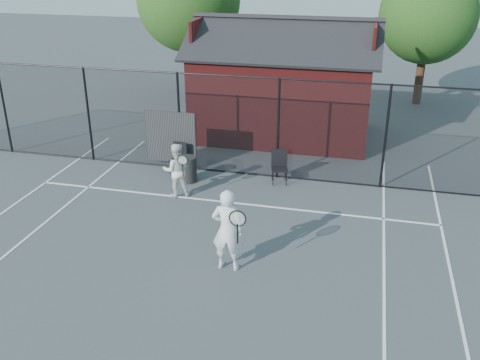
% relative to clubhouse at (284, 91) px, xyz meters
% --- Properties ---
extents(ground, '(80.00, 80.00, 0.00)m').
position_rel_clubhouse_xyz_m(ground, '(-0.50, -9.00, -1.61)').
color(ground, '#4A4F54').
rests_on(ground, ground).
extents(court_lines, '(11.02, 18.00, 0.01)m').
position_rel_clubhouse_xyz_m(court_lines, '(-0.50, -10.32, -1.60)').
color(court_lines, white).
rests_on(court_lines, ground).
extents(fence, '(22.04, 3.00, 3.00)m').
position_rel_clubhouse_xyz_m(fence, '(-0.80, -4.00, -0.16)').
color(fence, black).
rests_on(fence, ground).
extents(clubhouse, '(6.50, 4.36, 4.19)m').
position_rel_clubhouse_xyz_m(clubhouse, '(0.00, 0.00, 0.00)').
color(clubhouse, maroon).
rests_on(clubhouse, ground).
extents(tree_left, '(4.48, 4.48, 6.44)m').
position_rel_clubhouse_xyz_m(tree_left, '(-5.00, 4.50, 2.58)').
color(tree_left, '#332414').
rests_on(tree_left, ground).
extents(tree_right, '(3.97, 3.97, 5.70)m').
position_rel_clubhouse_xyz_m(tree_right, '(5.00, 5.50, 2.10)').
color(tree_right, '#332414').
rests_on(tree_right, ground).
extents(player_front, '(0.82, 0.61, 1.84)m').
position_rel_clubhouse_xyz_m(player_front, '(0.35, -9.08, -0.68)').
color(player_front, white).
rests_on(player_front, ground).
extents(player_back, '(0.90, 0.81, 1.51)m').
position_rel_clubhouse_xyz_m(player_back, '(-1.95, -5.89, -0.85)').
color(player_back, white).
rests_on(player_back, ground).
extents(chair_left, '(0.48, 0.50, 0.91)m').
position_rel_clubhouse_xyz_m(chair_left, '(-2.45, -4.40, -1.15)').
color(chair_left, black).
rests_on(chair_left, ground).
extents(chair_right, '(0.56, 0.58, 0.96)m').
position_rel_clubhouse_xyz_m(chair_right, '(0.64, -4.40, -1.13)').
color(chair_right, black).
rests_on(chair_right, ground).
extents(waste_bin, '(0.58, 0.58, 0.75)m').
position_rel_clubhouse_xyz_m(waste_bin, '(-1.97, -4.90, -1.23)').
color(waste_bin, '#262626').
rests_on(waste_bin, ground).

